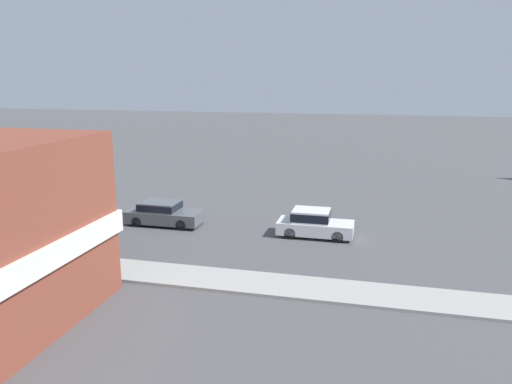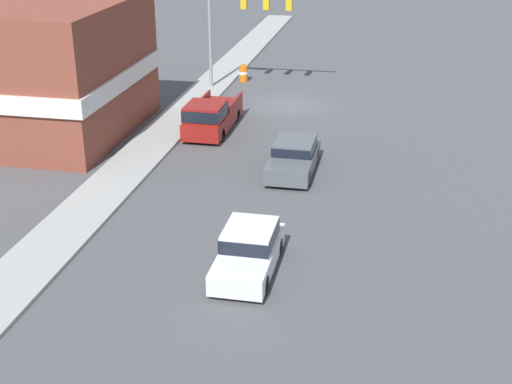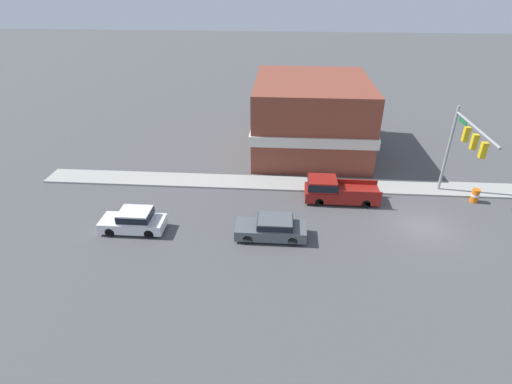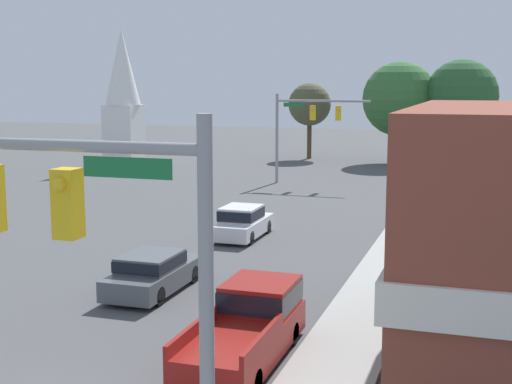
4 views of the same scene
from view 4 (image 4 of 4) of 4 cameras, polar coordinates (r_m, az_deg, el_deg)
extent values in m
cylinder|color=gray|center=(10.53, -3.94, -13.18)|extent=(0.22, 0.22, 7.03)
cube|color=gold|center=(10.94, -14.83, -0.90)|extent=(0.36, 0.36, 1.05)
sphere|color=yellow|center=(10.73, -15.47, 0.59)|extent=(0.22, 0.22, 0.22)
cube|color=#196B38|center=(10.35, -10.27, 1.93)|extent=(1.40, 0.04, 0.30)
cylinder|color=gray|center=(52.74, 1.69, 4.30)|extent=(0.22, 0.22, 6.58)
cylinder|color=gray|center=(51.73, 5.37, 7.27)|extent=(6.86, 0.18, 0.18)
cube|color=gold|center=(51.93, 4.55, 6.33)|extent=(0.36, 0.36, 1.05)
sphere|color=yellow|center=(51.72, 4.51, 6.67)|extent=(0.22, 0.22, 0.22)
cube|color=gold|center=(51.52, 6.60, 6.28)|extent=(0.36, 0.36, 1.05)
sphere|color=yellow|center=(51.31, 6.57, 6.62)|extent=(0.22, 0.22, 0.22)
cube|color=#196B38|center=(52.28, 2.97, 6.99)|extent=(1.40, 0.04, 0.30)
cylinder|color=black|center=(27.59, -8.40, -6.24)|extent=(0.22, 0.66, 0.66)
cylinder|color=black|center=(26.89, -5.10, -6.57)|extent=(0.22, 0.66, 0.66)
cylinder|color=black|center=(25.13, -11.38, -7.82)|extent=(0.22, 0.66, 0.66)
cylinder|color=black|center=(24.36, -7.82, -8.27)|extent=(0.22, 0.66, 0.66)
cube|color=#51565B|center=(25.92, -8.14, -6.74)|extent=(1.94, 4.68, 0.72)
cube|color=#51565B|center=(25.51, -8.45, -5.51)|extent=(1.78, 2.25, 0.56)
cube|color=black|center=(25.51, -8.45, -5.51)|extent=(1.80, 2.34, 0.39)
cylinder|color=black|center=(35.86, -1.55, -2.64)|extent=(0.22, 0.66, 0.66)
cylinder|color=black|center=(35.36, 0.90, -2.80)|extent=(0.22, 0.66, 0.66)
cylinder|color=black|center=(33.40, -3.09, -3.50)|extent=(0.22, 0.66, 0.66)
cylinder|color=black|center=(32.87, -0.49, -3.69)|extent=(0.22, 0.66, 0.66)
cube|color=silver|center=(34.32, -1.04, -2.81)|extent=(1.82, 4.31, 0.71)
cube|color=silver|center=(33.94, -1.19, -1.74)|extent=(1.68, 2.07, 0.69)
cube|color=black|center=(33.94, -1.19, -1.74)|extent=(1.69, 2.15, 0.48)
cylinder|color=black|center=(21.28, -1.77, -10.74)|extent=(0.22, 0.66, 0.66)
cylinder|color=black|center=(20.78, 2.93, -11.24)|extent=(0.22, 0.66, 0.66)
cylinder|color=black|center=(18.27, -5.61, -14.18)|extent=(0.22, 0.66, 0.66)
cylinder|color=black|center=(17.68, -0.14, -14.95)|extent=(0.22, 0.66, 0.66)
cube|color=maroon|center=(19.37, -1.04, -11.89)|extent=(2.00, 5.62, 0.85)
cube|color=maroon|center=(20.48, 0.38, -8.24)|extent=(1.90, 2.14, 0.83)
cube|color=black|center=(20.48, 0.38, -8.24)|extent=(1.92, 2.22, 0.58)
cube|color=maroon|center=(18.41, -5.13, -11.05)|extent=(0.12, 3.18, 0.35)
cube|color=maroon|center=(17.80, 0.56, -11.74)|extent=(0.12, 3.18, 0.35)
cube|color=white|center=(64.26, -10.52, 4.45)|extent=(2.82, 2.82, 5.42)
cone|color=white|center=(64.09, -10.67, 9.82)|extent=(3.10, 3.10, 6.63)
cylinder|color=#4C3823|center=(69.89, 4.28, 4.09)|extent=(0.44, 0.44, 3.41)
sphere|color=#4C4C33|center=(69.69, 4.32, 7.00)|extent=(4.11, 4.11, 4.11)
cylinder|color=#4C3823|center=(67.14, 11.31, 3.49)|extent=(0.44, 0.44, 2.82)
sphere|color=#336633|center=(66.88, 11.43, 7.30)|extent=(6.80, 6.80, 6.80)
cylinder|color=#4C3823|center=(66.26, 15.95, 3.49)|extent=(0.44, 0.44, 3.36)
sphere|color=#28562D|center=(66.02, 16.12, 7.43)|extent=(6.38, 6.38, 6.38)
camera|label=1|loc=(38.70, 43.82, 8.65)|focal=35.00mm
camera|label=2|loc=(55.11, 1.67, 13.85)|focal=50.00mm
camera|label=3|loc=(40.42, -40.06, 18.57)|focal=28.00mm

